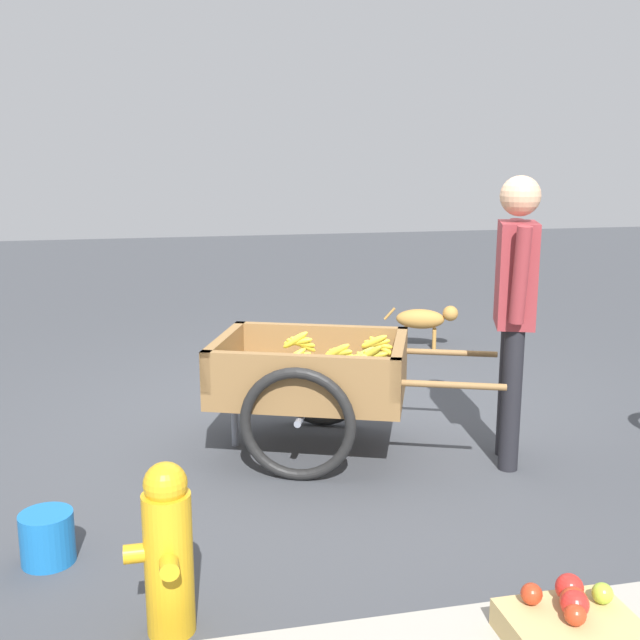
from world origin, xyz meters
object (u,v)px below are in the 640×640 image
(plastic_bucket, at_px, (47,538))
(apple_crate, at_px, (569,640))
(fruit_cart, at_px, (312,380))
(fire_hydrant, at_px, (168,549))
(vendor_person, at_px, (515,295))
(dog, at_px, (425,319))

(plastic_bucket, distance_m, apple_crate, 2.17)
(fruit_cart, distance_m, apple_crate, 2.23)
(fire_hydrant, height_order, plastic_bucket, fire_hydrant)
(vendor_person, height_order, plastic_bucket, vendor_person)
(dog, xyz_separation_m, apple_crate, (1.08, 4.38, -0.14))
(fruit_cart, height_order, fire_hydrant, fruit_cart)
(dog, bearing_deg, plastic_bucket, 47.95)
(fruit_cart, relative_size, fire_hydrant, 2.71)
(fruit_cart, relative_size, dog, 2.84)
(vendor_person, xyz_separation_m, plastic_bucket, (2.46, 0.60, -0.87))
(vendor_person, relative_size, plastic_bucket, 7.05)
(plastic_bucket, bearing_deg, vendor_person, -166.21)
(fire_hydrant, bearing_deg, apple_crate, 157.93)
(fruit_cart, height_order, plastic_bucket, fruit_cart)
(fire_hydrant, height_order, apple_crate, fire_hydrant)
(dog, bearing_deg, fire_hydrant, 58.03)
(plastic_bucket, bearing_deg, apple_crate, 147.68)
(dog, bearing_deg, fruit_cart, 55.54)
(apple_crate, bearing_deg, fruit_cart, -78.48)
(plastic_bucket, bearing_deg, fruit_cart, -143.98)
(plastic_bucket, relative_size, apple_crate, 0.53)
(fruit_cart, distance_m, plastic_bucket, 1.75)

